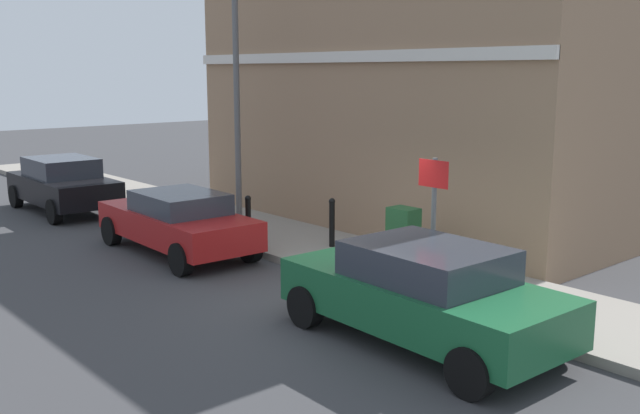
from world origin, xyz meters
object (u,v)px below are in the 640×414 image
Objects in this scene: lamppost at (237,93)px; car_red at (178,221)px; utility_cabinet at (403,240)px; bollard_far_kerb at (248,218)px; street_sign at (433,207)px; car_green at (423,292)px; car_black at (63,184)px; bollard_near_cabinet at (332,221)px.

car_red is at bearing -157.31° from lamppost.
utility_cabinet is 3.69m from bollard_far_kerb.
car_red is 6.02m from street_sign.
car_red is at bearing 1.38° from car_green.
car_black is 1.78× the size of street_sign.
bollard_near_cabinet is (2.46, 4.65, -0.05)m from car_green.
car_black is at bearing 1.84° from car_red.
street_sign is (0.03, -5.09, 0.96)m from bollard_far_kerb.
street_sign is 0.40× the size of lamppost.
street_sign is at bearing -97.20° from lamppost.
car_red is 4.16× the size of bollard_far_kerb.
car_green is 4.11× the size of bollard_near_cabinet.
car_green is 1.92m from street_sign.
lamppost is (-0.15, 5.16, 2.62)m from utility_cabinet.
bollard_near_cabinet is at bearing 73.25° from street_sign.
car_black reaches higher than car_red.
car_black is 3.56× the size of utility_cabinet.
street_sign is at bearing -89.64° from bollard_far_kerb.
bollard_far_kerb is at bearing 128.16° from bollard_near_cabinet.
car_black is 10.64m from utility_cabinet.
bollard_near_cabinet and bollard_far_kerb have the same top height.
bollard_near_cabinet is 4.02m from lamppost.
bollard_near_cabinet is (0.10, 2.11, 0.02)m from utility_cabinet.
car_red is at bearing 119.01° from utility_cabinet.
bollard_near_cabinet is at bearing 87.28° from utility_cabinet.
street_sign is (1.35, -5.78, 0.96)m from car_red.
bollard_far_kerb is 0.18× the size of lamppost.
car_green is at bearing -102.36° from bollard_far_kerb.
utility_cabinet is at bearing 57.08° from street_sign.
car_green is 12.91m from car_black.
lamppost is (2.20, 0.92, 2.60)m from car_red.
utility_cabinet is 1.11× the size of bollard_near_cabinet.
car_red reaches higher than utility_cabinet.
lamppost reaches higher than bollard_near_cabinet.
bollard_near_cabinet is at bearing -51.84° from bollard_far_kerb.
bollard_far_kerb is at bearing 106.20° from utility_cabinet.
utility_cabinet is at bearing -73.80° from bollard_far_kerb.
bollard_far_kerb is at bearing 90.36° from street_sign.
car_black is at bearing 102.87° from utility_cabinet.
bollard_near_cabinet is 3.93m from street_sign.
car_green is 1.86× the size of street_sign.
car_red reaches higher than bollard_far_kerb.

